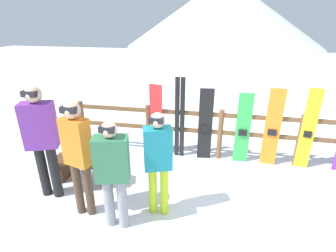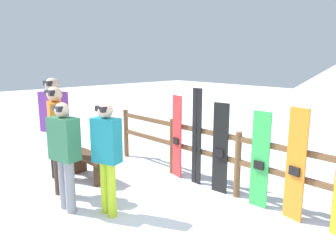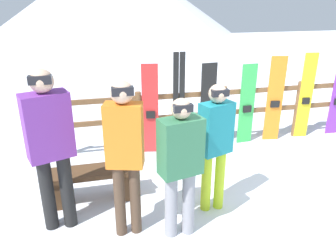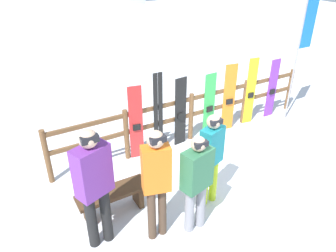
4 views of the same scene
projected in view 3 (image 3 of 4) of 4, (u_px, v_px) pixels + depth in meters
The scene contains 13 objects.
ground_plane at pixel (268, 194), 4.41m from camera, with size 40.00×40.00×0.00m, color white.
fence at pixel (223, 110), 5.72m from camera, with size 6.04×0.10×1.05m.
bench at pixel (92, 178), 4.16m from camera, with size 1.11×0.36×0.44m.
person_teal at pixel (215, 140), 3.78m from camera, with size 0.43×0.32×1.59m.
person_orange at pixel (125, 148), 3.31m from camera, with size 0.42×0.30×1.74m.
person_purple at pixel (50, 141), 3.41m from camera, with size 0.52×0.39×1.83m.
person_plaid_green at pixel (180, 161), 3.35m from camera, with size 0.48×0.33×1.57m.
snowboard_red at pixel (150, 110), 5.34m from camera, with size 0.27×0.09×1.51m.
ski_pair_black at pixel (179, 103), 5.42m from camera, with size 0.20×0.02×1.67m.
snowboard_black_stripe at pixel (208, 107), 5.56m from camera, with size 0.28×0.08×1.48m.
snowboard_green at pixel (247, 105), 5.73m from camera, with size 0.28×0.06×1.43m.
snowboard_orange at pixel (275, 100), 5.82m from camera, with size 0.29×0.09×1.54m.
snowboard_yellow at pixel (306, 97), 5.95m from camera, with size 0.24×0.08×1.57m.
Camera 3 is at (-2.19, -3.35, 2.46)m, focal length 35.00 mm.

